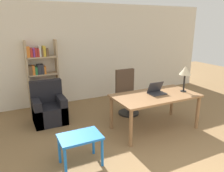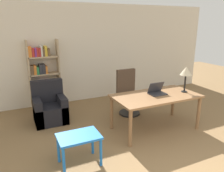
{
  "view_description": "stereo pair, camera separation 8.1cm",
  "coord_description": "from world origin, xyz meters",
  "px_view_note": "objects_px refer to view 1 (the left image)",
  "views": [
    {
      "loc": [
        -2.12,
        -1.35,
        2.16
      ],
      "look_at": [
        -0.34,
        2.28,
        1.0
      ],
      "focal_mm": 35.0,
      "sensor_mm": 36.0,
      "label": 1
    },
    {
      "loc": [
        -2.05,
        -1.38,
        2.16
      ],
      "look_at": [
        -0.34,
        2.28,
        1.0
      ],
      "focal_mm": 35.0,
      "sensor_mm": 36.0,
      "label": 2
    }
  ],
  "objects_px": {
    "bookshelf": "(41,78)",
    "desk": "(155,99)",
    "armchair": "(49,109)",
    "office_chair": "(127,94)",
    "side_table_blue": "(80,141)",
    "table_lamp": "(185,71)",
    "laptop": "(156,91)"
  },
  "relations": [
    {
      "from": "office_chair",
      "to": "side_table_blue",
      "type": "relative_size",
      "value": 1.68
    },
    {
      "from": "laptop",
      "to": "office_chair",
      "type": "bearing_deg",
      "value": 99.25
    },
    {
      "from": "desk",
      "to": "armchair",
      "type": "bearing_deg",
      "value": 146.0
    },
    {
      "from": "office_chair",
      "to": "bookshelf",
      "type": "xyz_separation_m",
      "value": [
        -1.83,
        1.27,
        0.3
      ]
    },
    {
      "from": "side_table_blue",
      "to": "bookshelf",
      "type": "relative_size",
      "value": 0.36
    },
    {
      "from": "laptop",
      "to": "table_lamp",
      "type": "relative_size",
      "value": 0.63
    },
    {
      "from": "laptop",
      "to": "armchair",
      "type": "bearing_deg",
      "value": 148.03
    },
    {
      "from": "desk",
      "to": "side_table_blue",
      "type": "relative_size",
      "value": 2.71
    },
    {
      "from": "desk",
      "to": "side_table_blue",
      "type": "xyz_separation_m",
      "value": [
        -1.8,
        -0.51,
        -0.25
      ]
    },
    {
      "from": "desk",
      "to": "side_table_blue",
      "type": "distance_m",
      "value": 1.88
    },
    {
      "from": "table_lamp",
      "to": "side_table_blue",
      "type": "distance_m",
      "value": 2.63
    },
    {
      "from": "office_chair",
      "to": "desk",
      "type": "bearing_deg",
      "value": -84.91
    },
    {
      "from": "desk",
      "to": "table_lamp",
      "type": "distance_m",
      "value": 0.86
    },
    {
      "from": "desk",
      "to": "armchair",
      "type": "distance_m",
      "value": 2.36
    },
    {
      "from": "office_chair",
      "to": "laptop",
      "type": "bearing_deg",
      "value": -80.75
    },
    {
      "from": "armchair",
      "to": "desk",
      "type": "bearing_deg",
      "value": -34.0
    },
    {
      "from": "bookshelf",
      "to": "desk",
      "type": "bearing_deg",
      "value": -49.71
    },
    {
      "from": "desk",
      "to": "armchair",
      "type": "relative_size",
      "value": 1.89
    },
    {
      "from": "office_chair",
      "to": "armchair",
      "type": "bearing_deg",
      "value": 170.46
    },
    {
      "from": "table_lamp",
      "to": "bookshelf",
      "type": "relative_size",
      "value": 0.31
    },
    {
      "from": "desk",
      "to": "laptop",
      "type": "distance_m",
      "value": 0.16
    },
    {
      "from": "office_chair",
      "to": "bookshelf",
      "type": "bearing_deg",
      "value": 145.28
    },
    {
      "from": "desk",
      "to": "bookshelf",
      "type": "xyz_separation_m",
      "value": [
        -1.92,
        2.26,
        0.14
      ]
    },
    {
      "from": "laptop",
      "to": "bookshelf",
      "type": "distance_m",
      "value": 2.96
    },
    {
      "from": "desk",
      "to": "bookshelf",
      "type": "bearing_deg",
      "value": 130.29
    },
    {
      "from": "desk",
      "to": "laptop",
      "type": "bearing_deg",
      "value": 42.04
    },
    {
      "from": "desk",
      "to": "office_chair",
      "type": "distance_m",
      "value": 1.01
    },
    {
      "from": "bookshelf",
      "to": "laptop",
      "type": "bearing_deg",
      "value": -48.05
    },
    {
      "from": "side_table_blue",
      "to": "bookshelf",
      "type": "height_order",
      "value": "bookshelf"
    },
    {
      "from": "laptop",
      "to": "armchair",
      "type": "distance_m",
      "value": 2.41
    },
    {
      "from": "desk",
      "to": "bookshelf",
      "type": "distance_m",
      "value": 2.97
    },
    {
      "from": "desk",
      "to": "laptop",
      "type": "height_order",
      "value": "laptop"
    }
  ]
}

